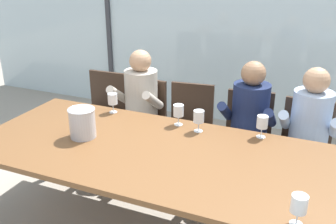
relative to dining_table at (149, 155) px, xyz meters
The scene contains 19 objects.
ground 1.21m from the dining_table, 90.00° to the left, with size 14.00×14.00×0.00m, color #9E9384.
window_glass_panel 2.48m from the dining_table, 90.00° to the left, with size 7.79×0.03×2.60m, color silver.
window_mullion_left 3.02m from the dining_table, 126.31° to the left, with size 0.06×0.06×2.60m, color #38383D.
hillside_vineyard 6.04m from the dining_table, 90.00° to the left, with size 13.79×2.40×1.47m, color #568942.
dining_table is the anchor object (origin of this frame).
chair_near_curtain 1.46m from the dining_table, 135.24° to the left, with size 0.45×0.45×0.89m.
chair_left_of_center 1.13m from the dining_table, 119.17° to the left, with size 0.50×0.50×0.89m.
chair_center 1.01m from the dining_table, 92.80° to the left, with size 0.49×0.49×0.89m.
chair_right_of_center 1.13m from the dining_table, 62.86° to the left, with size 0.49×0.49×0.89m.
chair_near_window_right 1.41m from the dining_table, 43.86° to the left, with size 0.45×0.45×0.89m.
person_beige_jumper 1.01m from the dining_table, 121.95° to the left, with size 0.47×0.62×1.21m.
person_navy_polo 1.01m from the dining_table, 58.18° to the left, with size 0.46×0.61×1.21m.
person_pale_blue_shirt 1.34m from the dining_table, 39.80° to the left, with size 0.47×0.62×1.21m.
ice_bucket_primary 0.57m from the dining_table, behind, with size 0.20×0.20×0.23m.
wine_glass_by_left_taster 0.79m from the dining_table, 139.88° to the left, with size 0.08×0.08×0.17m.
wine_glass_near_bucket 0.50m from the dining_table, 84.88° to the left, with size 0.08×0.08×0.17m.
wine_glass_center_pour 0.51m from the dining_table, 60.73° to the left, with size 0.08×0.08×0.17m.
wine_glass_by_right_taster 0.88m from the dining_table, 35.30° to the left, with size 0.08×0.08×0.17m.
wine_glass_spare_empty 1.16m from the dining_table, 23.41° to the right, with size 0.08×0.08×0.17m.
Camera 1 is at (1.07, -2.16, 2.01)m, focal length 40.44 mm.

